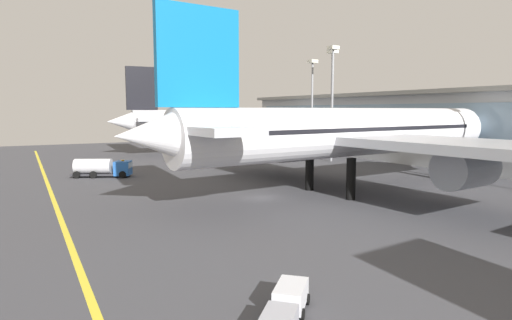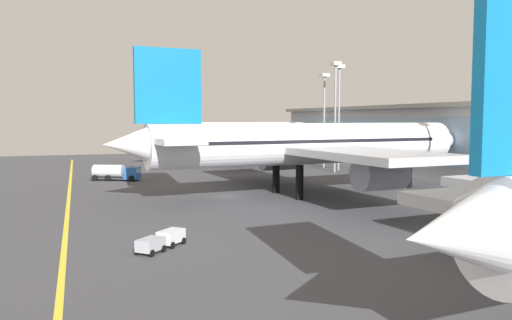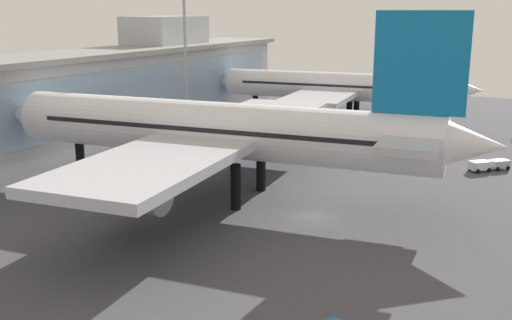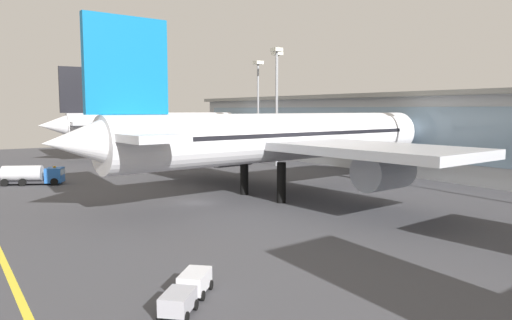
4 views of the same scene
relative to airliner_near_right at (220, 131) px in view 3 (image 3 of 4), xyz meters
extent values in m
plane|color=#424247|center=(-1.78, -11.90, -7.51)|extent=(200.07, 200.07, 0.00)
cube|color=#84A3BC|center=(-1.78, 28.05, -0.15)|extent=(137.19, 0.20, 8.56)
cube|color=#ADB2B7|center=(41.09, 36.10, 8.87)|extent=(16.00, 10.00, 6.00)
cylinder|color=black|center=(-3.33, -3.82, -5.05)|extent=(1.10, 1.10, 4.91)
cylinder|color=black|center=(4.00, -3.12, -5.05)|extent=(1.10, 1.10, 4.91)
cylinder|color=black|center=(-1.82, 19.07, -5.05)|extent=(1.10, 1.10, 4.91)
cylinder|color=silver|center=(-0.04, 0.45, 0.16)|extent=(10.78, 49.57, 6.14)
cone|color=silver|center=(-2.55, 26.78, 0.16)|extent=(6.33, 6.05, 5.83)
cone|color=silver|center=(2.50, -26.18, 0.62)|extent=(5.83, 7.21, 5.21)
cube|color=#84A3BC|center=(-2.19, 22.99, 1.23)|extent=(4.99, 4.71, 1.84)
cube|color=black|center=(-0.04, 0.45, 0.62)|extent=(10.09, 41.74, 0.49)
cube|color=#B7BAC1|center=(-0.04, 0.45, -0.61)|extent=(51.76, 16.59, 0.98)
cylinder|color=#999EA8|center=(-14.39, 0.86, -3.03)|extent=(4.88, 6.78, 4.29)
cylinder|color=#999EA8|center=(13.97, 3.57, -3.03)|extent=(4.88, 6.78, 4.29)
cube|color=#0F6BA8|center=(2.01, -21.10, 8.14)|extent=(1.57, 8.89, 9.82)
cube|color=#B7BAC1|center=(2.01, -21.10, 1.08)|extent=(16.72, 6.93, 0.79)
cylinder|color=black|center=(49.19, 1.29, -5.42)|extent=(1.10, 1.10, 4.17)
cylinder|color=black|center=(55.42, 1.91, -5.42)|extent=(1.10, 1.10, 4.17)
cylinder|color=black|center=(50.36, 21.34, -5.42)|extent=(1.10, 1.10, 4.17)
cylinder|color=silver|center=(51.97, 5.03, -0.99)|extent=(9.41, 43.43, 5.22)
cone|color=silver|center=(49.70, 28.05, -0.99)|extent=(5.39, 5.16, 4.96)
cone|color=silver|center=(54.26, -18.24, -0.60)|extent=(4.97, 6.14, 4.43)
cube|color=#84A3BC|center=(50.03, 24.78, -0.07)|extent=(4.25, 4.02, 1.56)
cube|color=black|center=(51.97, 5.03, -0.60)|extent=(8.79, 36.57, 0.42)
cube|color=#B7BAC1|center=(51.97, 5.03, -1.64)|extent=(40.76, 14.21, 0.83)
cylinder|color=#999EA8|center=(40.69, 5.49, -3.70)|extent=(4.18, 5.94, 3.65)
cylinder|color=#999EA8|center=(62.94, 7.67, -3.70)|extent=(4.18, 5.94, 3.65)
cube|color=#0F6BA8|center=(53.82, -13.85, 5.79)|extent=(1.38, 7.79, 8.35)
cube|color=#B7BAC1|center=(53.82, -13.85, -0.20)|extent=(13.18, 5.97, 0.67)
cylinder|color=black|center=(23.45, -24.73, -7.21)|extent=(0.57, 0.56, 0.60)
cylinder|color=black|center=(24.48, -23.64, -7.21)|extent=(0.57, 0.56, 0.60)
cylinder|color=black|center=(24.77, -25.98, -7.21)|extent=(0.57, 0.56, 0.60)
cylinder|color=black|center=(25.80, -24.89, -7.21)|extent=(0.57, 0.56, 0.60)
cube|color=silver|center=(24.63, -24.81, -6.66)|extent=(2.92, 2.88, 1.10)
cylinder|color=black|center=(25.75, -26.91, -7.21)|extent=(0.56, 0.54, 0.60)
cylinder|color=black|center=(26.78, -25.82, -7.21)|extent=(0.56, 0.54, 0.60)
cylinder|color=black|center=(26.97, -28.07, -7.21)|extent=(0.56, 0.54, 0.60)
cylinder|color=black|center=(28.00, -26.98, -7.21)|extent=(0.56, 0.54, 0.60)
cube|color=#A8A8B2|center=(26.88, -26.94, -6.71)|extent=(2.77, 2.74, 1.00)
cube|color=#2D2D33|center=(25.79, -25.91, -7.06)|extent=(0.50, 0.48, 0.08)
cylinder|color=gray|center=(23.45, 19.88, 3.84)|extent=(0.44, 0.44, 22.70)
camera|label=1|loc=(42.95, -36.79, 2.98)|focal=30.53mm
camera|label=2|loc=(70.82, -32.62, 3.92)|focal=36.62mm
camera|label=3|loc=(-56.73, -33.47, 13.08)|focal=42.41mm
camera|label=4|loc=(50.68, -37.45, 3.79)|focal=34.06mm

